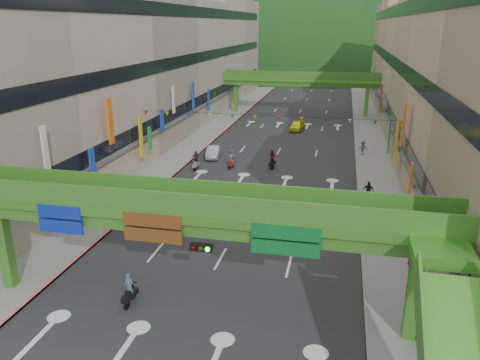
{
  "coord_description": "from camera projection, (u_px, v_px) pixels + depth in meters",
  "views": [
    {
      "loc": [
        7.11,
        -14.51,
        14.61
      ],
      "look_at": [
        0.0,
        18.0,
        3.5
      ],
      "focal_mm": 35.0,
      "sensor_mm": 36.0,
      "label": 1
    }
  ],
  "objects": [
    {
      "name": "overpass_far",
      "position": [
        300.0,
        82.0,
        78.03
      ],
      "size": [
        28.0,
        2.2,
        7.1
      ],
      "color": "#4C9E2D",
      "rests_on": "ground"
    },
    {
      "name": "overpass_near",
      "position": [
        203.0,
        228.0,
        22.66
      ],
      "size": [
        28.0,
        12.27,
        7.1
      ],
      "color": "#4C9E2D",
      "rests_on": "ground"
    },
    {
      "name": "pedestrian_blue",
      "position": [
        363.0,
        149.0,
        54.33
      ],
      "size": [
        0.83,
        0.6,
        1.64
      ],
      "primitive_type": "imported",
      "rotation": [
        0.0,
        0.0,
        3.0
      ],
      "color": "#364E62",
      "rests_on": "ground"
    },
    {
      "name": "pedestrian_red",
      "position": [
        414.0,
        255.0,
        29.38
      ],
      "size": [
        0.97,
        0.89,
        1.61
      ],
      "primitive_type": "imported",
      "rotation": [
        0.0,
        0.0,
        0.44
      ],
      "color": "red",
      "rests_on": "ground"
    },
    {
      "name": "pedestrian_dark",
      "position": [
        368.0,
        193.0,
        40.11
      ],
      "size": [
        1.1,
        0.67,
        1.75
      ],
      "primitive_type": "imported",
      "rotation": [
        0.0,
        0.0,
        -0.25
      ],
      "color": "black",
      "rests_on": "ground"
    },
    {
      "name": "parked_scooter_row",
      "position": [
        357.0,
        214.0,
        36.49
      ],
      "size": [
        1.6,
        7.17,
        1.08
      ],
      "color": "black",
      "rests_on": "ground"
    },
    {
      "name": "building_row_right",
      "position": [
        440.0,
        67.0,
        59.01
      ],
      "size": [
        12.8,
        95.0,
        19.0
      ],
      "color": "gray",
      "rests_on": "ground"
    },
    {
      "name": "scooter_rider_left",
      "position": [
        196.0,
        160.0,
        49.08
      ],
      "size": [
        1.04,
        1.6,
        2.07
      ],
      "color": "gray",
      "rests_on": "ground"
    },
    {
      "name": "hill_right",
      "position": [
        392.0,
        64.0,
        181.23
      ],
      "size": [
        208.0,
        176.0,
        128.0
      ],
      "primitive_type": "ellipsoid",
      "color": "#1C4419",
      "rests_on": "ground"
    },
    {
      "name": "scooter_rider_near",
      "position": [
        129.0,
        290.0,
        25.43
      ],
      "size": [
        0.62,
        1.6,
        1.87
      ],
      "color": "black",
      "rests_on": "ground"
    },
    {
      "name": "hill_left",
      "position": [
        283.0,
        66.0,
        170.81
      ],
      "size": [
        168.0,
        140.0,
        112.0
      ],
      "primitive_type": "ellipsoid",
      "color": "#1C4419",
      "rests_on": "ground"
    },
    {
      "name": "sidewalk_right",
      "position": [
        369.0,
        137.0,
        63.59
      ],
      "size": [
        4.0,
        140.0,
        0.15
      ],
      "primitive_type": "cube",
      "color": "gray",
      "rests_on": "ground"
    },
    {
      "name": "curb_right",
      "position": [
        355.0,
        136.0,
        63.97
      ],
      "size": [
        0.2,
        140.0,
        0.18
      ],
      "primitive_type": "cube",
      "color": "gray",
      "rests_on": "ground"
    },
    {
      "name": "car_yellow",
      "position": [
        297.0,
        126.0,
        67.46
      ],
      "size": [
        1.97,
        4.24,
        1.4
      ],
      "primitive_type": "imported",
      "rotation": [
        0.0,
        0.0,
        -0.08
      ],
      "color": "#F5F40C",
      "rests_on": "ground"
    },
    {
      "name": "scooter_rider_mid",
      "position": [
        272.0,
        159.0,
        49.62
      ],
      "size": [
        0.93,
        1.59,
        2.03
      ],
      "color": "black",
      "rests_on": "ground"
    },
    {
      "name": "sidewalk_left",
      "position": [
        213.0,
        129.0,
        68.05
      ],
      "size": [
        4.0,
        140.0,
        0.15
      ],
      "primitive_type": "cube",
      "color": "gray",
      "rests_on": "ground"
    },
    {
      "name": "road_slab",
      "position": [
        288.0,
        133.0,
        65.84
      ],
      "size": [
        18.0,
        140.0,
        0.02
      ],
      "primitive_type": "cube",
      "color": "#28282B",
      "rests_on": "ground"
    },
    {
      "name": "scooter_rider_far",
      "position": [
        231.0,
        159.0,
        49.65
      ],
      "size": [
        0.88,
        1.6,
        2.02
      ],
      "color": "maroon",
      "rests_on": "ground"
    },
    {
      "name": "building_row_left",
      "position": [
        158.0,
        62.0,
        66.68
      ],
      "size": [
        12.8,
        95.0,
        19.0
      ],
      "color": "#9E937F",
      "rests_on": "ground"
    },
    {
      "name": "car_silver",
      "position": [
        213.0,
        152.0,
        53.71
      ],
      "size": [
        2.04,
        4.2,
        1.33
      ],
      "primitive_type": "imported",
      "rotation": [
        0.0,
        0.0,
        0.16
      ],
      "color": "#A9ABB1",
      "rests_on": "ground"
    },
    {
      "name": "bunting_string",
      "position": [
        266.0,
        118.0,
        45.42
      ],
      "size": [
        26.0,
        0.36,
        0.47
      ],
      "color": "black",
      "rests_on": "ground"
    },
    {
      "name": "curb_left",
      "position": [
        226.0,
        130.0,
        67.66
      ],
      "size": [
        0.2,
        140.0,
        0.18
      ],
      "primitive_type": "cube",
      "color": "#CC5959",
      "rests_on": "ground"
    }
  ]
}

